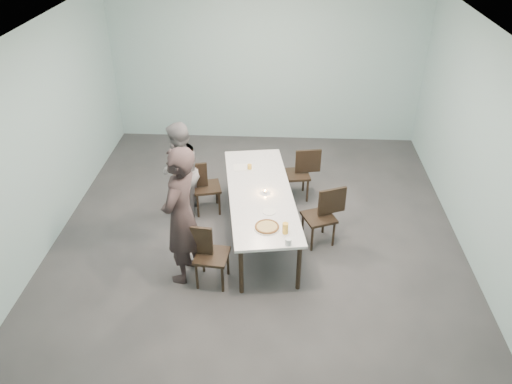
# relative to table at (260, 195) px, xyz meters

# --- Properties ---
(ground) EXTENTS (7.00, 7.00, 0.00)m
(ground) POSITION_rel_table_xyz_m (-0.04, -0.15, -0.69)
(ground) COLOR #333335
(ground) RESTS_ON ground
(room_shell) EXTENTS (6.02, 7.02, 3.01)m
(room_shell) POSITION_rel_table_xyz_m (-0.04, -0.15, 1.33)
(room_shell) COLOR #97BCBE
(room_shell) RESTS_ON ground
(table) EXTENTS (1.28, 2.71, 0.75)m
(table) POSITION_rel_table_xyz_m (0.00, 0.00, 0.00)
(table) COLOR white
(table) RESTS_ON ground
(chair_near_left) EXTENTS (0.63, 0.46, 0.87)m
(chair_near_left) POSITION_rel_table_xyz_m (-0.65, -1.07, -0.19)
(chair_near_left) COLOR black
(chair_near_left) RESTS_ON ground
(chair_far_left) EXTENTS (0.65, 0.51, 0.87)m
(chair_far_left) POSITION_rel_table_xyz_m (-0.95, 0.58, -0.19)
(chair_far_left) COLOR black
(chair_far_left) RESTS_ON ground
(chair_near_right) EXTENTS (0.65, 0.55, 0.87)m
(chair_near_right) POSITION_rel_table_xyz_m (0.93, -0.10, -0.19)
(chair_near_right) COLOR black
(chair_near_right) RESTS_ON ground
(chair_far_right) EXTENTS (0.64, 0.48, 0.87)m
(chair_far_right) POSITION_rel_table_xyz_m (0.62, 1.10, -0.19)
(chair_far_right) COLOR black
(chair_far_right) RESTS_ON ground
(diner_near) EXTENTS (0.63, 0.80, 1.92)m
(diner_near) POSITION_rel_table_xyz_m (-0.96, -0.95, 0.27)
(diner_near) COLOR black
(diner_near) RESTS_ON ground
(diner_far) EXTENTS (0.64, 0.80, 1.57)m
(diner_far) POSITION_rel_table_xyz_m (-1.25, 0.45, 0.09)
(diner_far) COLOR gray
(diner_far) RESTS_ON ground
(pizza) EXTENTS (0.34, 0.34, 0.04)m
(pizza) POSITION_rel_table_xyz_m (0.13, -0.86, 0.08)
(pizza) COLOR white
(pizza) RESTS_ON table
(side_plate) EXTENTS (0.18, 0.18, 0.01)m
(side_plate) POSITION_rel_table_xyz_m (0.15, -0.50, 0.06)
(side_plate) COLOR white
(side_plate) RESTS_ON table
(beer_glass) EXTENTS (0.08, 0.08, 0.15)m
(beer_glass) POSITION_rel_table_xyz_m (0.36, -0.96, 0.13)
(beer_glass) COLOR gold
(beer_glass) RESTS_ON table
(water_tumbler) EXTENTS (0.08, 0.08, 0.09)m
(water_tumbler) POSITION_rel_table_xyz_m (0.40, -1.19, 0.10)
(water_tumbler) COLOR silver
(water_tumbler) RESTS_ON table
(tealight) EXTENTS (0.06, 0.06, 0.05)m
(tealight) POSITION_rel_table_xyz_m (0.07, -0.02, 0.08)
(tealight) COLOR silver
(tealight) RESTS_ON table
(amber_tumbler) EXTENTS (0.07, 0.07, 0.08)m
(amber_tumbler) POSITION_rel_table_xyz_m (-0.20, 0.66, 0.10)
(amber_tumbler) COLOR gold
(amber_tumbler) RESTS_ON table
(menu) EXTENTS (0.33, 0.26, 0.01)m
(menu) POSITION_rel_table_xyz_m (-0.30, 0.71, 0.06)
(menu) COLOR silver
(menu) RESTS_ON table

